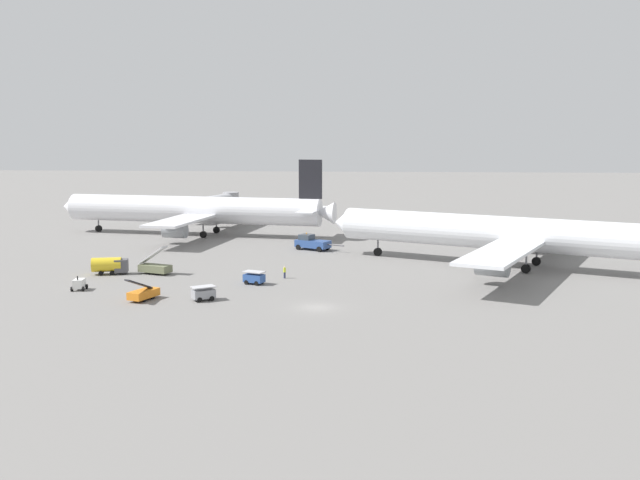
{
  "coord_description": "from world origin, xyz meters",
  "views": [
    {
      "loc": [
        6.62,
        -79.0,
        19.42
      ],
      "look_at": [
        -1.62,
        25.26,
        4.0
      ],
      "focal_mm": 40.26,
      "sensor_mm": 36.0,
      "label": 1
    }
  ],
  "objects_px": {
    "gse_belt_loader_portside": "(143,293)",
    "ground_crew_marshaller_foreground": "(285,272)",
    "pushback_tug": "(312,243)",
    "gse_stair_truck_yellow": "(155,267)",
    "airliner_at_gate_left": "(195,210)",
    "airliner_being_pushed": "(512,234)",
    "gse_fuel_bowser_stubby": "(110,265)",
    "gse_gpu_cart_small": "(79,284)",
    "jet_bridge": "(215,202)",
    "gse_baggage_cart_near_cluster": "(203,293)",
    "gse_baggage_cart_trailing": "(254,278)"
  },
  "relations": [
    {
      "from": "airliner_being_pushed",
      "to": "gse_fuel_bowser_stubby",
      "type": "height_order",
      "value": "airliner_being_pushed"
    },
    {
      "from": "gse_gpu_cart_small",
      "to": "gse_baggage_cart_trailing",
      "type": "distance_m",
      "value": 22.02
    },
    {
      "from": "gse_baggage_cart_near_cluster",
      "to": "gse_gpu_cart_small",
      "type": "relative_size",
      "value": 1.39
    },
    {
      "from": "pushback_tug",
      "to": "gse_gpu_cart_small",
      "type": "bearing_deg",
      "value": -127.65
    },
    {
      "from": "airliner_at_gate_left",
      "to": "pushback_tug",
      "type": "relative_size",
      "value": 6.51
    },
    {
      "from": "gse_stair_truck_yellow",
      "to": "gse_baggage_cart_near_cluster",
      "type": "bearing_deg",
      "value": -55.36
    },
    {
      "from": "gse_stair_truck_yellow",
      "to": "gse_belt_loader_portside",
      "type": "xyz_separation_m",
      "value": [
        3.56,
        -15.87,
        -0.2
      ]
    },
    {
      "from": "gse_fuel_bowser_stubby",
      "to": "ground_crew_marshaller_foreground",
      "type": "relative_size",
      "value": 3.11
    },
    {
      "from": "gse_stair_truck_yellow",
      "to": "pushback_tug",
      "type": "bearing_deg",
      "value": 48.93
    },
    {
      "from": "pushback_tug",
      "to": "gse_stair_truck_yellow",
      "type": "xyz_separation_m",
      "value": [
        -20.09,
        -23.05,
        -0.18
      ]
    },
    {
      "from": "airliner_being_pushed",
      "to": "gse_gpu_cart_small",
      "type": "xyz_separation_m",
      "value": [
        -57.03,
        -20.09,
        -4.15
      ]
    },
    {
      "from": "airliner_being_pushed",
      "to": "airliner_at_gate_left",
      "type": "bearing_deg",
      "value": 151.17
    },
    {
      "from": "airliner_being_pushed",
      "to": "ground_crew_marshaller_foreground",
      "type": "bearing_deg",
      "value": -161.82
    },
    {
      "from": "airliner_being_pushed",
      "to": "gse_belt_loader_portside",
      "type": "relative_size",
      "value": 10.73
    },
    {
      "from": "pushback_tug",
      "to": "gse_baggage_cart_trailing",
      "type": "height_order",
      "value": "pushback_tug"
    },
    {
      "from": "gse_gpu_cart_small",
      "to": "gse_fuel_bowser_stubby",
      "type": "height_order",
      "value": "gse_fuel_bowser_stubby"
    },
    {
      "from": "gse_baggage_cart_near_cluster",
      "to": "gse_gpu_cart_small",
      "type": "bearing_deg",
      "value": 165.54
    },
    {
      "from": "gse_belt_loader_portside",
      "to": "ground_crew_marshaller_foreground",
      "type": "distance_m",
      "value": 20.7
    },
    {
      "from": "airliner_at_gate_left",
      "to": "gse_stair_truck_yellow",
      "type": "xyz_separation_m",
      "value": [
        4.2,
        -39.22,
        -3.85
      ]
    },
    {
      "from": "airliner_being_pushed",
      "to": "gse_gpu_cart_small",
      "type": "relative_size",
      "value": 23.97
    },
    {
      "from": "pushback_tug",
      "to": "gse_baggage_cart_trailing",
      "type": "bearing_deg",
      "value": -99.84
    },
    {
      "from": "jet_bridge",
      "to": "gse_belt_loader_portside",
      "type": "bearing_deg",
      "value": -83.07
    },
    {
      "from": "airliner_being_pushed",
      "to": "pushback_tug",
      "type": "distance_m",
      "value": 33.95
    },
    {
      "from": "airliner_at_gate_left",
      "to": "airliner_being_pushed",
      "type": "relative_size",
      "value": 1.04
    },
    {
      "from": "airliner_at_gate_left",
      "to": "airliner_being_pushed",
      "type": "height_order",
      "value": "airliner_being_pushed"
    },
    {
      "from": "airliner_at_gate_left",
      "to": "pushback_tug",
      "type": "xyz_separation_m",
      "value": [
        24.29,
        -16.17,
        -3.67
      ]
    },
    {
      "from": "airliner_at_gate_left",
      "to": "jet_bridge",
      "type": "relative_size",
      "value": 2.6
    },
    {
      "from": "airliner_at_gate_left",
      "to": "gse_belt_loader_portside",
      "type": "relative_size",
      "value": 11.17
    },
    {
      "from": "gse_baggage_cart_trailing",
      "to": "gse_baggage_cart_near_cluster",
      "type": "bearing_deg",
      "value": -114.24
    },
    {
      "from": "gse_belt_loader_portside",
      "to": "jet_bridge",
      "type": "height_order",
      "value": "jet_bridge"
    },
    {
      "from": "airliner_at_gate_left",
      "to": "jet_bridge",
      "type": "distance_m",
      "value": 26.46
    },
    {
      "from": "gse_baggage_cart_near_cluster",
      "to": "gse_belt_loader_portside",
      "type": "height_order",
      "value": "gse_belt_loader_portside"
    },
    {
      "from": "gse_belt_loader_portside",
      "to": "gse_baggage_cart_trailing",
      "type": "bearing_deg",
      "value": 41.18
    },
    {
      "from": "gse_belt_loader_portside",
      "to": "ground_crew_marshaller_foreground",
      "type": "bearing_deg",
      "value": 43.54
    },
    {
      "from": "gse_baggage_cart_trailing",
      "to": "ground_crew_marshaller_foreground",
      "type": "relative_size",
      "value": 1.85
    },
    {
      "from": "gse_fuel_bowser_stubby",
      "to": "gse_baggage_cart_trailing",
      "type": "bearing_deg",
      "value": -13.35
    },
    {
      "from": "gse_belt_loader_portside",
      "to": "jet_bridge",
      "type": "xyz_separation_m",
      "value": [
        -9.9,
        81.44,
        3.06
      ]
    },
    {
      "from": "gse_stair_truck_yellow",
      "to": "gse_belt_loader_portside",
      "type": "height_order",
      "value": "gse_stair_truck_yellow"
    },
    {
      "from": "airliner_at_gate_left",
      "to": "gse_baggage_cart_near_cluster",
      "type": "bearing_deg",
      "value": -74.75
    },
    {
      "from": "airliner_being_pushed",
      "to": "gse_fuel_bowser_stubby",
      "type": "distance_m",
      "value": 57.81
    },
    {
      "from": "gse_gpu_cart_small",
      "to": "gse_fuel_bowser_stubby",
      "type": "xyz_separation_m",
      "value": [
        0.16,
        10.37,
        0.54
      ]
    },
    {
      "from": "gse_stair_truck_yellow",
      "to": "gse_gpu_cart_small",
      "type": "distance_m",
      "value": 12.77
    },
    {
      "from": "pushback_tug",
      "to": "jet_bridge",
      "type": "relative_size",
      "value": 0.4
    },
    {
      "from": "gse_stair_truck_yellow",
      "to": "gse_fuel_bowser_stubby",
      "type": "xyz_separation_m",
      "value": [
        -6.12,
        -0.75,
        0.31
      ]
    },
    {
      "from": "pushback_tug",
      "to": "gse_baggage_cart_near_cluster",
      "type": "bearing_deg",
      "value": -103.67
    },
    {
      "from": "pushback_tug",
      "to": "gse_belt_loader_portside",
      "type": "distance_m",
      "value": 42.28
    },
    {
      "from": "pushback_tug",
      "to": "airliner_at_gate_left",
      "type": "bearing_deg",
      "value": 146.35
    },
    {
      "from": "gse_gpu_cart_small",
      "to": "gse_baggage_cart_trailing",
      "type": "height_order",
      "value": "gse_gpu_cart_small"
    },
    {
      "from": "airliner_at_gate_left",
      "to": "gse_baggage_cart_trailing",
      "type": "relative_size",
      "value": 18.12
    },
    {
      "from": "pushback_tug",
      "to": "gse_baggage_cart_trailing",
      "type": "distance_m",
      "value": 29.26
    }
  ]
}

